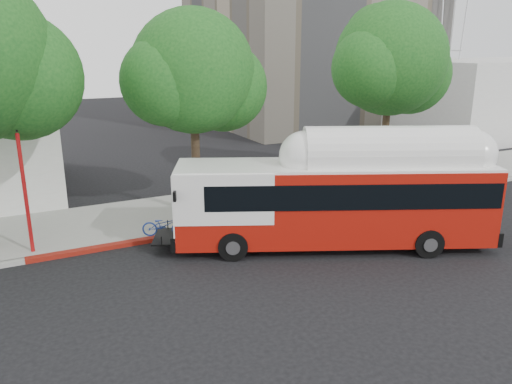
{
  "coord_description": "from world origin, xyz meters",
  "views": [
    {
      "loc": [
        -7.9,
        -13.58,
        7.11
      ],
      "look_at": [
        0.35,
        3.0,
        1.66
      ],
      "focal_mm": 35.0,
      "sensor_mm": 36.0,
      "label": 1
    }
  ],
  "objects": [
    {
      "name": "sidewalk",
      "position": [
        0.0,
        6.5,
        0.07
      ],
      "size": [
        60.0,
        5.0,
        0.15
      ],
      "primitive_type": "cube",
      "color": "gray",
      "rests_on": "ground"
    },
    {
      "name": "red_curb_segment",
      "position": [
        -3.0,
        3.9,
        0.08
      ],
      "size": [
        10.0,
        0.32,
        0.16
      ],
      "primitive_type": "cube",
      "color": "maroon",
      "rests_on": "ground"
    },
    {
      "name": "ground",
      "position": [
        0.0,
        0.0,
        0.0
      ],
      "size": [
        120.0,
        120.0,
        0.0
      ],
      "primitive_type": "plane",
      "color": "black",
      "rests_on": "ground"
    },
    {
      "name": "transit_bus",
      "position": [
        2.3,
        0.45,
        1.67
      ],
      "size": [
        11.85,
        6.81,
        3.56
      ],
      "rotation": [
        0.0,
        0.0,
        -0.42
      ],
      "color": "#A0140B",
      "rests_on": "ground"
    },
    {
      "name": "street_tree_mid",
      "position": [
        -0.59,
        6.06,
        5.91
      ],
      "size": [
        5.75,
        5.0,
        8.62
      ],
      "color": "#2D2116",
      "rests_on": "ground"
    },
    {
      "name": "curb_strip",
      "position": [
        0.0,
        3.9,
        0.07
      ],
      "size": [
        60.0,
        0.3,
        0.15
      ],
      "primitive_type": "cube",
      "color": "gray",
      "rests_on": "ground"
    },
    {
      "name": "horizon_block",
      "position": [
        30.0,
        16.0,
        3.0
      ],
      "size": [
        20.0,
        12.0,
        6.0
      ],
      "primitive_type": "cube",
      "color": "silver",
      "rests_on": "ground"
    },
    {
      "name": "signal_pole",
      "position": [
        -7.7,
        4.48,
        2.41
      ],
      "size": [
        0.13,
        0.44,
        4.69
      ],
      "color": "#B51315",
      "rests_on": "ground"
    },
    {
      "name": "street_tree_right",
      "position": [
        9.44,
        5.86,
        6.26
      ],
      "size": [
        6.21,
        5.4,
        9.18
      ],
      "color": "#2D2116",
      "rests_on": "ground"
    }
  ]
}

